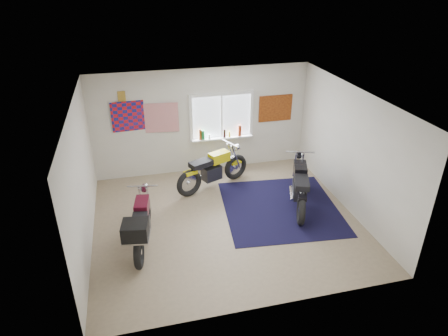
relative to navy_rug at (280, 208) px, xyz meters
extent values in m
plane|color=#9E896B|center=(-1.31, -0.19, -0.01)|extent=(5.50, 5.50, 0.00)
plane|color=white|center=(-1.31, -0.19, 2.69)|extent=(5.50, 5.50, 0.00)
plane|color=silver|center=(-1.31, 2.31, 1.34)|extent=(5.50, 0.00, 5.50)
plane|color=silver|center=(-1.31, -2.69, 1.34)|extent=(5.50, 0.00, 5.50)
plane|color=silver|center=(-4.06, -0.19, 1.34)|extent=(0.00, 5.00, 5.00)
plane|color=silver|center=(1.44, -0.19, 1.34)|extent=(0.00, 5.00, 5.00)
cube|color=black|center=(0.00, 0.00, 0.00)|extent=(2.75, 2.84, 0.01)
cube|color=white|center=(-0.81, 2.29, 1.44)|extent=(1.50, 0.02, 1.10)
cube|color=white|center=(-0.81, 2.28, 2.03)|extent=(1.66, 0.06, 0.08)
cube|color=white|center=(-0.81, 2.28, 0.85)|extent=(1.66, 0.06, 0.08)
cube|color=white|center=(-1.60, 2.28, 1.44)|extent=(0.08, 0.06, 1.10)
cube|color=white|center=(-0.02, 2.28, 1.44)|extent=(0.08, 0.06, 1.10)
cube|color=white|center=(-0.81, 2.28, 1.44)|extent=(0.04, 0.06, 1.10)
cube|color=white|center=(-0.81, 2.22, 0.87)|extent=(1.60, 0.16, 0.04)
cylinder|color=#934315|center=(-1.39, 2.21, 1.03)|extent=(0.07, 0.07, 0.28)
cylinder|color=silver|center=(-1.15, 2.21, 0.95)|extent=(0.06, 0.06, 0.12)
cylinder|color=black|center=(-0.75, 2.21, 1.00)|extent=(0.06, 0.06, 0.22)
cylinder|color=gold|center=(-0.62, 2.21, 0.96)|extent=(0.05, 0.05, 0.14)
cylinder|color=maroon|center=(-0.35, 2.21, 1.04)|extent=(0.09, 0.09, 0.30)
cylinder|color=#1E8741|center=(-1.32, 2.21, 1.01)|extent=(0.09, 0.09, 0.24)
plane|color=red|center=(-3.01, 2.29, 1.64)|extent=(1.00, 0.07, 1.00)
plane|color=red|center=(-2.36, 2.27, 1.54)|extent=(0.90, 0.09, 0.90)
cube|color=#AE8831|center=(-3.21, 2.29, 2.14)|extent=(0.18, 0.02, 0.24)
cube|color=#A54C14|center=(0.64, 2.29, 1.54)|extent=(0.90, 0.03, 0.70)
torus|color=black|center=(-0.62, 1.59, 0.32)|extent=(0.66, 0.39, 0.67)
torus|color=black|center=(-1.90, 1.03, 0.32)|extent=(0.66, 0.39, 0.67)
cylinder|color=silver|center=(-0.62, 1.59, 0.32)|extent=(0.14, 0.14, 0.11)
cylinder|color=silver|center=(-1.90, 1.03, 0.32)|extent=(0.14, 0.14, 0.11)
cylinder|color=silver|center=(-1.26, 1.31, 0.61)|extent=(1.19, 0.59, 0.09)
cube|color=#2A2B2D|center=(-1.30, 1.29, 0.39)|extent=(0.52, 0.44, 0.34)
cylinder|color=silver|center=(-1.37, 1.43, 0.29)|extent=(0.53, 0.28, 0.07)
cube|color=yellow|center=(-1.09, 1.38, 0.75)|extent=(0.56, 0.44, 0.24)
cube|color=black|center=(-1.58, 1.17, 0.73)|extent=(0.61, 0.48, 0.12)
cube|color=yellow|center=(-1.85, 1.05, 0.59)|extent=(0.34, 0.27, 0.08)
cube|color=yellow|center=(-0.62, 1.59, 0.44)|extent=(0.31, 0.24, 0.05)
cylinder|color=silver|center=(-0.78, 1.51, 1.01)|extent=(0.28, 0.58, 0.04)
cylinder|color=silver|center=(-0.60, 1.59, 0.85)|extent=(0.16, 0.19, 0.16)
torus|color=black|center=(0.69, 0.73, 0.32)|extent=(0.35, 0.67, 0.66)
torus|color=black|center=(0.19, -0.66, 0.32)|extent=(0.35, 0.67, 0.66)
cylinder|color=silver|center=(0.69, 0.73, 0.32)|extent=(0.14, 0.14, 0.12)
cylinder|color=silver|center=(0.19, -0.66, 0.32)|extent=(0.14, 0.14, 0.12)
cylinder|color=silver|center=(0.44, 0.04, 0.65)|extent=(0.54, 1.28, 0.09)
cube|color=#2A2B2D|center=(0.42, -0.01, 0.42)|extent=(0.44, 0.55, 0.36)
cylinder|color=silver|center=(0.26, 0.04, 0.31)|extent=(0.27, 0.57, 0.07)
cube|color=black|center=(0.50, 0.21, 0.79)|extent=(0.44, 0.59, 0.25)
cube|color=black|center=(0.31, -0.31, 0.77)|extent=(0.47, 0.65, 0.13)
cube|color=black|center=(0.20, -0.61, 0.63)|extent=(0.27, 0.35, 0.08)
cube|color=black|center=(0.69, 0.73, 0.45)|extent=(0.24, 0.33, 0.05)
cylinder|color=silver|center=(0.62, 0.55, 1.07)|extent=(0.63, 0.26, 0.04)
cylinder|color=silver|center=(0.69, 0.75, 0.90)|extent=(0.19, 0.16, 0.17)
torus|color=black|center=(-2.95, 0.13, 0.31)|extent=(0.23, 0.65, 0.63)
torus|color=black|center=(-3.18, -1.22, 0.31)|extent=(0.23, 0.65, 0.63)
cylinder|color=silver|center=(-2.95, 0.13, 0.31)|extent=(0.11, 0.12, 0.11)
cylinder|color=silver|center=(-3.18, -1.22, 0.31)|extent=(0.11, 0.12, 0.11)
cylinder|color=silver|center=(-3.06, -0.55, 0.60)|extent=(0.29, 1.22, 0.09)
cube|color=#2A2B2D|center=(-3.07, -0.59, 0.38)|extent=(0.34, 0.48, 0.33)
cylinder|color=silver|center=(-3.23, -0.57, 0.29)|extent=(0.16, 0.54, 0.07)
cube|color=#450B1A|center=(-3.04, -0.37, 0.73)|extent=(0.33, 0.52, 0.23)
cube|color=black|center=(-3.12, -0.88, 0.71)|extent=(0.36, 0.57, 0.12)
cube|color=#450B1A|center=(-3.17, -1.17, 0.58)|extent=(0.20, 0.31, 0.08)
cube|color=#450B1A|center=(-2.95, 0.13, 0.42)|extent=(0.18, 0.29, 0.05)
cylinder|color=silver|center=(-2.98, -0.05, 0.99)|extent=(0.60, 0.13, 0.04)
cylinder|color=silver|center=(-2.95, 0.15, 0.83)|extent=(0.17, 0.12, 0.16)
cube|color=black|center=(-3.19, -1.31, 0.85)|extent=(0.50, 0.48, 0.29)
camera|label=1|loc=(-3.05, -7.08, 4.89)|focal=32.00mm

